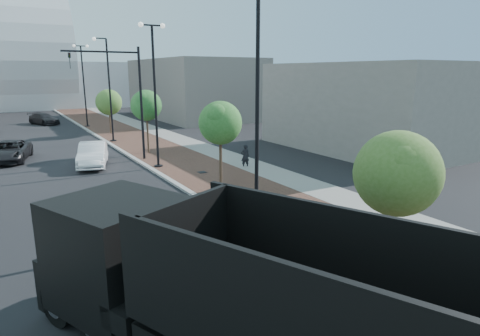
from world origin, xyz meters
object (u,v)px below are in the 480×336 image
dark_car_mid (9,151)px  pedestrian (245,156)px  dump_truck (220,304)px  white_sedan (93,154)px

dark_car_mid → pedestrian: 17.17m
dump_truck → white_sedan: size_ratio=2.80×
white_sedan → dark_car_mid: white_sedan is taller
dump_truck → white_sedan: bearing=61.9°
pedestrian → white_sedan: bearing=-26.2°
white_sedan → dump_truck: bearing=-78.4°
dump_truck → pedestrian: bearing=33.3°
dump_truck → dark_car_mid: bearing=73.2°
pedestrian → dark_car_mid: bearing=-29.7°
dark_car_mid → pedestrian: pedestrian is taller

